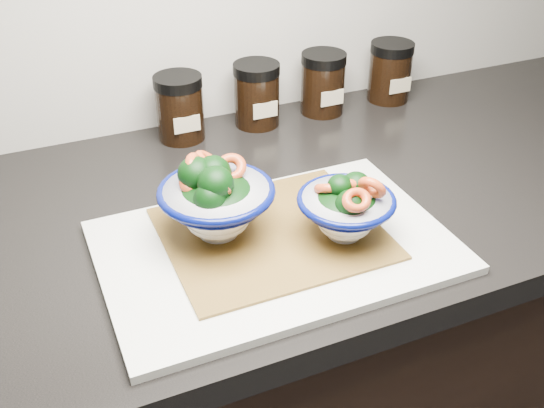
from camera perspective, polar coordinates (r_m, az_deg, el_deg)
name	(u,v)px	position (r m, az deg, el deg)	size (l,w,h in m)	color
cabinet	(301,397)	(1.28, 2.65, -16.86)	(3.43, 0.58, 0.86)	black
countertop	(309,200)	(0.98, 3.31, 0.38)	(3.50, 0.60, 0.04)	black
cutting_board	(275,247)	(0.83, 0.29, -3.86)	(0.45, 0.30, 0.01)	silver
bamboo_mat	(272,233)	(0.84, 0.00, -2.61)	(0.28, 0.24, 0.00)	olive
bowl_left	(215,200)	(0.82, -5.09, 0.33)	(0.15, 0.15, 0.12)	white
bowl_right	(346,209)	(0.82, 6.65, -0.42)	(0.13, 0.13, 0.10)	white
spice_jar_a	(180,108)	(1.10, -8.27, 8.54)	(0.08, 0.08, 0.11)	black
spice_jar_b	(257,94)	(1.14, -1.37, 9.80)	(0.08, 0.08, 0.11)	black
spice_jar_c	(323,83)	(1.19, 4.58, 10.76)	(0.08, 0.08, 0.11)	black
spice_jar_d	(390,71)	(1.26, 10.53, 11.60)	(0.08, 0.08, 0.11)	black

